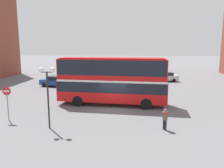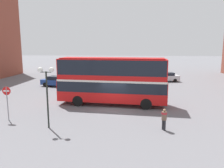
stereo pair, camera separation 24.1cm
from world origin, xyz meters
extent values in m
plane|color=slate|center=(0.00, 0.00, 0.00)|extent=(240.00, 240.00, 0.00)
cube|color=red|center=(-0.23, 1.57, 1.53)|extent=(11.25, 3.58, 2.13)
cube|color=red|center=(-0.23, 1.57, 3.69)|extent=(11.08, 3.49, 2.19)
cube|color=black|center=(-0.23, 1.57, 2.01)|extent=(11.15, 3.60, 1.05)
cube|color=black|center=(-0.23, 1.57, 3.96)|extent=(10.92, 3.50, 1.50)
cube|color=silver|center=(-0.23, 1.57, 2.63)|extent=(11.15, 3.60, 0.20)
cube|color=#A91111|center=(-0.23, 1.57, 4.84)|extent=(10.57, 3.27, 0.10)
cylinder|color=black|center=(3.40, 2.38, 0.55)|extent=(1.12, 0.40, 1.10)
cylinder|color=black|center=(3.19, 0.10, 0.55)|extent=(1.12, 0.40, 1.10)
cylinder|color=black|center=(-3.43, 3.02, 0.55)|extent=(1.12, 0.40, 1.10)
cylinder|color=black|center=(-3.64, 0.75, 0.55)|extent=(1.12, 0.40, 1.10)
cylinder|color=#232328|center=(4.15, -5.19, 0.39)|extent=(0.14, 0.14, 0.77)
cylinder|color=#232328|center=(4.06, -4.97, 0.39)|extent=(0.14, 0.14, 0.77)
cylinder|color=brown|center=(4.10, -5.08, 1.08)|extent=(0.48, 0.48, 0.61)
cylinder|color=#B2232D|center=(4.10, -5.08, 1.27)|extent=(0.51, 0.51, 0.13)
sphere|color=#936B4C|center=(4.10, -5.08, 1.49)|extent=(0.21, 0.21, 0.21)
cube|color=navy|center=(-9.68, 11.44, 0.66)|extent=(4.53, 2.75, 0.77)
cube|color=black|center=(-9.51, 11.39, 1.31)|extent=(2.52, 2.08, 0.53)
cylinder|color=black|center=(-11.14, 10.99, 0.32)|extent=(0.68, 0.37, 0.64)
cylinder|color=black|center=(-10.75, 12.53, 0.32)|extent=(0.68, 0.37, 0.64)
cylinder|color=black|center=(-8.60, 10.35, 0.32)|extent=(0.68, 0.37, 0.64)
cylinder|color=black|center=(-8.21, 11.88, 0.32)|extent=(0.68, 0.37, 0.64)
cube|color=silver|center=(7.72, 17.40, 0.67)|extent=(4.77, 2.46, 0.83)
cube|color=black|center=(7.90, 17.43, 1.33)|extent=(2.59, 1.92, 0.49)
cylinder|color=black|center=(6.46, 16.40, 0.30)|extent=(0.63, 0.32, 0.61)
cylinder|color=black|center=(6.20, 17.93, 0.30)|extent=(0.63, 0.32, 0.61)
cylinder|color=black|center=(9.24, 16.87, 0.30)|extent=(0.63, 0.32, 0.61)
cylinder|color=black|center=(8.99, 18.40, 0.30)|extent=(0.63, 0.32, 0.61)
cube|color=slate|center=(-3.36, 15.48, 0.61)|extent=(4.76, 2.75, 0.65)
cube|color=black|center=(-3.18, 15.44, 1.23)|extent=(2.63, 2.10, 0.59)
cylinder|color=black|center=(-4.89, 14.99, 0.33)|extent=(0.70, 0.36, 0.67)
cylinder|color=black|center=(-4.53, 16.58, 0.33)|extent=(0.70, 0.36, 0.67)
cylinder|color=black|center=(-2.19, 14.37, 0.33)|extent=(0.70, 0.36, 0.67)
cylinder|color=black|center=(-1.82, 15.96, 0.33)|extent=(0.70, 0.36, 0.67)
cylinder|color=black|center=(-4.42, -5.33, 2.13)|extent=(0.12, 0.12, 4.25)
cylinder|color=black|center=(-4.42, -5.33, 4.20)|extent=(0.84, 0.06, 0.06)
sphere|color=white|center=(-4.84, -5.33, 4.38)|extent=(0.37, 0.37, 0.37)
sphere|color=white|center=(-4.00, -5.33, 4.38)|extent=(0.37, 0.37, 0.37)
cylinder|color=gray|center=(-8.37, -3.91, 1.39)|extent=(0.08, 0.08, 2.78)
cylinder|color=red|center=(-8.37, -3.91, 2.47)|extent=(0.69, 0.03, 0.69)
cube|color=white|center=(-8.37, -3.91, 2.47)|extent=(0.49, 0.04, 0.12)
camera|label=1|loc=(1.35, -20.47, 6.04)|focal=35.00mm
camera|label=2|loc=(1.59, -20.45, 6.04)|focal=35.00mm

